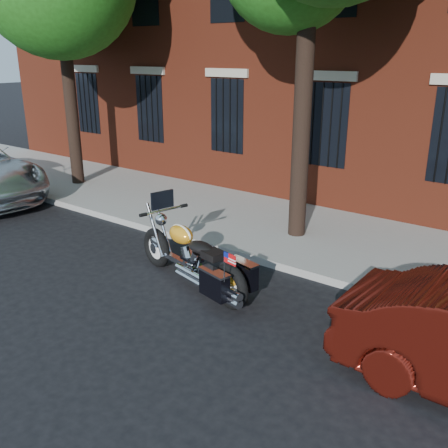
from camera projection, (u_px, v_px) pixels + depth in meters
The scene contains 4 objects.
ground at pixel (191, 280), 8.94m from camera, with size 120.00×120.00×0.00m, color black.
curb at pixel (236, 253), 9.96m from camera, with size 40.00×0.16×0.15m, color gray.
sidewalk at pixel (285, 228), 11.37m from camera, with size 40.00×3.60×0.15m, color gray.
motorcycle at pixel (195, 261), 8.45m from camera, with size 2.91×1.31×1.54m.
Camera 1 is at (5.38, -6.12, 3.87)m, focal length 40.00 mm.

